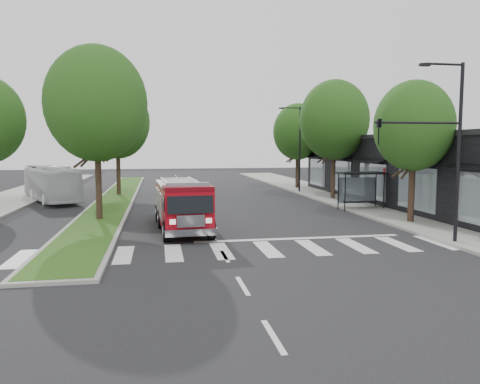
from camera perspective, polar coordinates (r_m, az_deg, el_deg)
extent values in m
plane|color=black|center=(22.74, -3.30, -5.54)|extent=(140.00, 140.00, 0.00)
cube|color=gray|center=(35.78, 15.04, -1.51)|extent=(5.00, 80.00, 0.15)
cube|color=gray|center=(40.54, -14.76, -0.69)|extent=(3.00, 50.00, 0.14)
cube|color=#194313|center=(40.53, -14.76, -0.58)|extent=(2.60, 49.50, 0.02)
cube|color=black|center=(37.70, 21.35, 2.36)|extent=(8.00, 30.00, 5.00)
cylinder|color=black|center=(32.20, 12.68, -0.12)|extent=(0.08, 0.08, 2.50)
cylinder|color=black|center=(33.38, 17.13, -0.04)|extent=(0.08, 0.08, 2.50)
cylinder|color=black|center=(33.30, 11.89, 0.08)|extent=(0.08, 0.08, 2.50)
cylinder|color=black|center=(34.44, 16.22, 0.16)|extent=(0.08, 0.08, 2.50)
cube|color=black|center=(33.21, 14.57, 2.25)|extent=(3.20, 1.60, 0.12)
cube|color=#8C99A5|center=(33.94, 14.03, 0.22)|extent=(2.80, 0.04, 1.80)
cube|color=black|center=(33.38, 14.48, -1.17)|extent=(2.40, 0.40, 0.08)
cylinder|color=black|center=(28.07, 20.17, 0.11)|extent=(0.36, 0.36, 3.74)
ellipsoid|color=#19340E|center=(27.98, 20.42, 7.58)|extent=(4.40, 4.40, 5.06)
cylinder|color=black|center=(38.86, 11.29, 2.28)|extent=(0.36, 0.36, 4.40)
ellipsoid|color=#19340E|center=(38.86, 11.41, 8.62)|extent=(5.60, 5.60, 6.44)
cylinder|color=black|center=(48.32, 6.99, 2.72)|extent=(0.36, 0.36, 3.96)
ellipsoid|color=#19340E|center=(48.28, 7.05, 7.31)|extent=(5.00, 5.00, 5.75)
cylinder|color=black|center=(28.45, -16.86, 1.17)|extent=(0.36, 0.36, 4.62)
ellipsoid|color=#19340E|center=(28.47, -17.12, 10.27)|extent=(5.80, 5.80, 6.67)
cylinder|color=black|center=(42.36, -14.61, 2.47)|extent=(0.36, 0.36, 4.40)
ellipsoid|color=#19340E|center=(42.35, -14.75, 8.29)|extent=(5.60, 5.60, 6.44)
cylinder|color=black|center=(22.79, 25.11, 4.08)|extent=(0.16, 0.16, 8.00)
cylinder|color=black|center=(22.55, 23.61, 14.09)|extent=(1.80, 0.10, 0.10)
cube|color=black|center=(22.07, 21.59, 14.23)|extent=(0.45, 0.20, 0.12)
cylinder|color=black|center=(21.72, 20.90, 7.89)|extent=(4.00, 0.10, 0.10)
imported|color=black|center=(20.84, 16.58, 7.04)|extent=(0.18, 0.22, 1.10)
cylinder|color=black|center=(44.14, 7.29, 5.07)|extent=(0.16, 0.16, 8.00)
cylinder|color=black|center=(44.02, 6.22, 10.16)|extent=(1.80, 0.10, 0.10)
cube|color=black|center=(43.78, 5.07, 10.13)|extent=(0.45, 0.20, 0.12)
cube|color=#60050C|center=(24.94, -7.11, -3.53)|extent=(2.71, 7.72, 0.23)
cube|color=maroon|center=(25.52, -7.31, -1.17)|extent=(2.60, 5.92, 1.81)
cube|color=maroon|center=(22.04, -6.34, -2.23)|extent=(2.35, 1.76, 1.90)
cube|color=#B2B2B7|center=(25.42, -7.34, 0.96)|extent=(2.60, 5.92, 0.11)
cylinder|color=#B2B2B7|center=(25.34, -9.18, 1.33)|extent=(0.41, 5.43, 0.09)
cylinder|color=#B2B2B7|center=(25.51, -5.53, 1.40)|extent=(0.41, 5.43, 0.09)
cube|color=silver|center=(21.16, -5.97, -4.92)|extent=(2.37, 0.46, 0.32)
cube|color=#8C99A5|center=(21.91, -6.38, 0.94)|extent=(2.01, 0.43, 0.16)
cylinder|color=black|center=(21.81, -8.95, -4.75)|extent=(0.38, 1.01, 1.00)
cylinder|color=black|center=(22.07, -3.54, -4.58)|extent=(0.38, 1.01, 1.00)
cylinder|color=black|center=(25.55, -9.61, -3.24)|extent=(0.38, 1.01, 1.00)
cylinder|color=black|center=(25.77, -4.98, -3.11)|extent=(0.38, 1.01, 1.00)
cylinder|color=black|center=(27.70, -9.91, -2.56)|extent=(0.38, 1.01, 1.00)
cylinder|color=black|center=(27.90, -5.64, -2.44)|extent=(0.38, 1.01, 1.00)
imported|color=silver|center=(40.15, -22.04, 0.96)|extent=(6.26, 10.25, 2.83)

